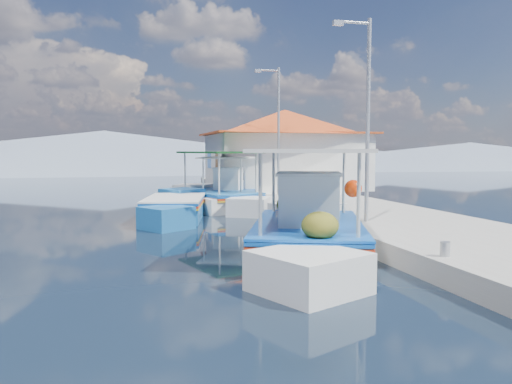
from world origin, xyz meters
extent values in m
plane|color=black|center=(0.00, 0.00, 0.00)|extent=(160.00, 160.00, 0.00)
cube|color=gray|center=(5.90, 6.00, 0.25)|extent=(5.00, 44.00, 0.50)
cylinder|color=#A5A8AD|center=(3.80, -3.00, 0.65)|extent=(0.20, 0.20, 0.30)
cylinder|color=#A5A8AD|center=(3.80, 2.00, 0.65)|extent=(0.20, 0.20, 0.30)
cylinder|color=#A5A8AD|center=(3.80, 8.00, 0.65)|extent=(0.20, 0.20, 0.30)
cylinder|color=#A5A8AD|center=(3.80, 14.00, 0.65)|extent=(0.20, 0.20, 0.30)
cube|color=silver|center=(1.95, -0.11, 0.25)|extent=(4.08, 5.52, 1.09)
cube|color=silver|center=(0.80, 2.97, 0.39)|extent=(2.40, 2.40, 1.20)
cube|color=silver|center=(3.06, -3.09, 0.25)|extent=(2.33, 2.33, 1.03)
cube|color=#0D50AF|center=(1.95, -0.11, 0.75)|extent=(4.21, 5.69, 0.07)
cube|color=red|center=(1.95, -0.11, 0.66)|extent=(4.21, 5.69, 0.06)
cube|color=yellow|center=(1.95, -0.11, 0.58)|extent=(4.21, 5.69, 0.05)
cube|color=#0D50AF|center=(1.95, -0.11, 0.83)|extent=(4.21, 5.65, 0.06)
cube|color=brown|center=(1.95, -0.11, 0.80)|extent=(3.86, 5.36, 0.06)
cube|color=silver|center=(2.07, -0.43, 1.43)|extent=(1.81, 1.87, 1.26)
cube|color=silver|center=(2.07, -0.43, 2.08)|extent=(1.97, 2.02, 0.07)
cylinder|color=beige|center=(0.28, 1.49, 1.71)|extent=(0.08, 0.08, 1.83)
cylinder|color=beige|center=(2.16, 2.19, 1.71)|extent=(0.08, 0.08, 1.83)
cylinder|color=beige|center=(1.73, -2.41, 1.71)|extent=(0.08, 0.08, 1.83)
cylinder|color=beige|center=(3.62, -1.71, 1.71)|extent=(0.08, 0.08, 1.83)
cube|color=silver|center=(1.95, -0.11, 2.63)|extent=(4.20, 5.57, 0.08)
ellipsoid|color=#3E4813|center=(0.96, 1.23, 1.13)|extent=(0.87, 0.95, 0.65)
ellipsoid|color=#3E4813|center=(1.51, 2.04, 1.07)|extent=(0.73, 0.80, 0.55)
ellipsoid|color=#3E4813|center=(2.88, -1.96, 1.09)|extent=(0.78, 0.85, 0.58)
sphere|color=#F33607|center=(2.78, 0.93, 1.66)|extent=(0.46, 0.46, 0.46)
cube|color=silver|center=(1.63, 10.43, 0.24)|extent=(3.33, 4.60, 1.06)
cube|color=silver|center=(2.44, 13.08, 0.38)|extent=(2.16, 2.16, 1.17)
cube|color=silver|center=(0.85, 7.85, 0.24)|extent=(2.10, 2.10, 1.00)
cube|color=#0D50AF|center=(1.63, 10.43, 0.73)|extent=(3.43, 4.74, 0.07)
cube|color=red|center=(1.63, 10.43, 0.64)|extent=(3.43, 4.74, 0.06)
cube|color=yellow|center=(1.63, 10.43, 0.57)|extent=(3.43, 4.74, 0.04)
cube|color=#1A5D9D|center=(1.63, 10.43, 0.81)|extent=(3.44, 4.70, 0.06)
cube|color=brown|center=(1.63, 10.43, 0.78)|extent=(3.13, 4.47, 0.06)
cylinder|color=beige|center=(1.29, 12.35, 1.67)|extent=(0.08, 0.08, 1.78)
cylinder|color=beige|center=(2.99, 11.83, 1.67)|extent=(0.08, 0.08, 1.78)
cylinder|color=beige|center=(0.28, 9.02, 1.67)|extent=(0.08, 0.08, 1.78)
cylinder|color=beige|center=(1.98, 8.51, 1.67)|extent=(0.08, 0.08, 1.78)
cube|color=#0A3612|center=(1.63, 10.43, 2.56)|extent=(3.43, 4.63, 0.08)
cube|color=#1A5D9D|center=(-0.60, 7.65, 0.25)|extent=(2.80, 4.20, 1.07)
cube|color=#1A5D9D|center=(-1.15, 10.17, 0.38)|extent=(2.02, 2.02, 1.19)
cube|color=#1A5D9D|center=(-0.07, 5.21, 0.25)|extent=(1.97, 1.97, 1.02)
cube|color=#0D50AF|center=(-0.60, 7.65, 0.75)|extent=(2.89, 4.32, 0.07)
cube|color=red|center=(-0.60, 7.65, 0.66)|extent=(2.89, 4.32, 0.06)
cube|color=yellow|center=(-0.60, 7.65, 0.58)|extent=(2.89, 4.32, 0.05)
cube|color=silver|center=(-0.60, 7.65, 0.82)|extent=(2.90, 4.29, 0.06)
cube|color=brown|center=(-0.60, 7.65, 0.79)|extent=(2.63, 4.09, 0.06)
cube|color=silver|center=(2.32, 11.36, 0.22)|extent=(3.53, 4.55, 0.95)
cube|color=silver|center=(1.26, 13.83, 0.34)|extent=(1.97, 1.97, 1.05)
cube|color=silver|center=(3.36, 8.96, 0.22)|extent=(1.92, 1.92, 0.90)
cube|color=#0D50AF|center=(2.32, 11.36, 0.66)|extent=(3.64, 4.68, 0.06)
cube|color=red|center=(2.32, 11.36, 0.58)|extent=(3.64, 4.68, 0.05)
cube|color=yellow|center=(2.32, 11.36, 0.51)|extent=(3.64, 4.68, 0.04)
cube|color=#0D50AF|center=(2.32, 11.36, 0.73)|extent=(3.64, 4.65, 0.05)
cube|color=brown|center=(2.32, 11.36, 0.70)|extent=(3.34, 4.40, 0.05)
cube|color=silver|center=(2.44, 11.08, 1.25)|extent=(1.58, 1.66, 1.10)
cube|color=silver|center=(2.44, 11.08, 1.83)|extent=(1.72, 1.79, 0.06)
cylinder|color=beige|center=(0.88, 12.58, 1.50)|extent=(0.07, 0.07, 1.60)
cylinder|color=beige|center=(2.43, 13.25, 1.50)|extent=(0.07, 0.07, 1.60)
cylinder|color=beige|center=(2.22, 9.46, 1.50)|extent=(0.07, 0.07, 1.60)
cylinder|color=beige|center=(3.77, 10.13, 1.50)|extent=(0.07, 0.07, 1.60)
cube|color=silver|center=(2.32, 11.36, 2.31)|extent=(3.63, 4.59, 0.07)
cube|color=white|center=(6.20, 15.00, 2.00)|extent=(8.00, 6.00, 3.00)
cube|color=#BC491A|center=(6.20, 15.00, 3.55)|extent=(8.64, 6.48, 0.10)
pyramid|color=#BC491A|center=(6.20, 15.00, 4.20)|extent=(10.49, 10.49, 1.40)
cube|color=brown|center=(2.22, 14.00, 1.50)|extent=(0.06, 1.00, 2.00)
cube|color=#0D50AF|center=(2.22, 16.50, 2.10)|extent=(0.06, 1.20, 0.90)
cylinder|color=#A5A8AD|center=(4.60, 2.00, 3.50)|extent=(0.12, 0.12, 6.00)
cylinder|color=#A5A8AD|center=(4.10, 2.00, 6.35)|extent=(1.00, 0.08, 0.08)
cube|color=#A5A8AD|center=(3.60, 2.00, 6.30)|extent=(0.30, 0.14, 0.14)
cylinder|color=#A5A8AD|center=(4.60, 11.00, 3.50)|extent=(0.12, 0.12, 6.00)
cylinder|color=#A5A8AD|center=(4.10, 11.00, 6.35)|extent=(1.00, 0.08, 0.08)
cube|color=#A5A8AD|center=(3.60, 11.00, 6.30)|extent=(0.30, 0.14, 0.14)
cone|color=slate|center=(-5.00, 56.00, 2.45)|extent=(96.00, 96.00, 5.50)
cone|color=slate|center=(25.00, 56.00, 1.60)|extent=(76.80, 76.80, 3.80)
cone|color=slate|center=(50.00, 56.00, 1.80)|extent=(89.60, 89.60, 4.20)
camera|label=1|loc=(-2.42, -11.68, 2.64)|focal=35.13mm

